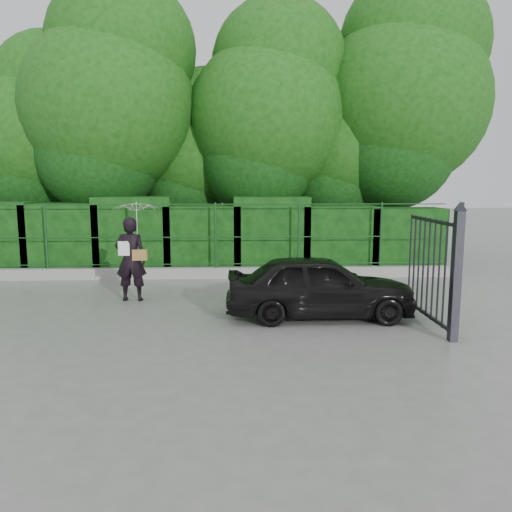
{
  "coord_description": "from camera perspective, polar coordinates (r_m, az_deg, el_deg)",
  "views": [
    {
      "loc": [
        0.94,
        -9.18,
        2.68
      ],
      "look_at": [
        1.38,
        1.3,
        1.1
      ],
      "focal_mm": 35.0,
      "sensor_mm": 36.0,
      "label": 1
    }
  ],
  "objects": [
    {
      "name": "woman",
      "position": [
        11.46,
        -13.72,
        2.19
      ],
      "size": [
        1.01,
        1.03,
        2.24
      ],
      "color": "black",
      "rests_on": "ground"
    },
    {
      "name": "gate",
      "position": [
        9.33,
        20.74,
        -1.2
      ],
      "size": [
        0.22,
        2.33,
        2.36
      ],
      "color": "#232329",
      "rests_on": "ground"
    },
    {
      "name": "hedge",
      "position": [
        14.81,
        -6.45,
        2.12
      ],
      "size": [
        14.2,
        1.2,
        2.23
      ],
      "color": "black",
      "rests_on": "ground"
    },
    {
      "name": "trees",
      "position": [
        17.02,
        -1.77,
        15.11
      ],
      "size": [
        17.1,
        6.15,
        8.08
      ],
      "color": "black",
      "rests_on": "ground"
    },
    {
      "name": "fence",
      "position": [
        13.78,
        -5.38,
        2.37
      ],
      "size": [
        14.13,
        0.06,
        1.8
      ],
      "color": "#16431C",
      "rests_on": "kerb"
    },
    {
      "name": "kerb",
      "position": [
        13.94,
        -6.23,
        -1.93
      ],
      "size": [
        14.0,
        0.25,
        0.3
      ],
      "primitive_type": "cube",
      "color": "#9E9E99",
      "rests_on": "ground"
    },
    {
      "name": "ground",
      "position": [
        9.61,
        -7.98,
        -7.72
      ],
      "size": [
        80.0,
        80.0,
        0.0
      ],
      "primitive_type": "plane",
      "color": "gray"
    },
    {
      "name": "car",
      "position": [
        9.95,
        7.3,
        -3.4
      ],
      "size": [
        3.71,
        1.53,
        1.26
      ],
      "primitive_type": "imported",
      "rotation": [
        0.0,
        0.0,
        1.56
      ],
      "color": "black",
      "rests_on": "ground"
    }
  ]
}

